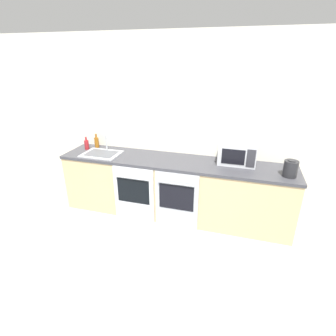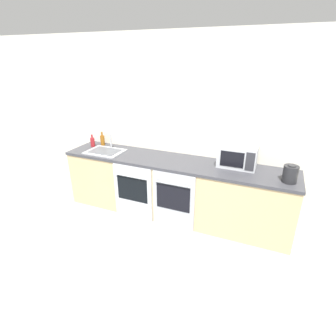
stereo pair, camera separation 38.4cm
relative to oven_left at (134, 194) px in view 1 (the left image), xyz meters
The scene contains 10 objects.
ground_plane 1.69m from the oven_left, 72.00° to the right, with size 16.00×16.00×0.00m, color gray.
wall_back 1.23m from the oven_left, 54.10° to the left, with size 10.00×0.06×2.60m.
counter_back 0.61m from the oven_left, 34.12° to the left, with size 3.38×0.68×0.89m.
oven_left is the anchor object (origin of this frame).
oven_right 0.64m from the oven_left, ahead, with size 0.61×0.06×0.84m.
microwave 1.57m from the oven_left, 19.08° to the left, with size 0.50×0.33×0.30m.
bottle_amber 1.15m from the oven_left, 147.95° to the left, with size 0.07×0.07×0.23m.
bottle_red 1.19m from the oven_left, 156.73° to the left, with size 0.07×0.07×0.20m.
kettle 2.11m from the oven_left, ahead, with size 0.17×0.17×0.22m.
sink 0.83m from the oven_left, 156.84° to the left, with size 0.56×0.43×0.25m.
Camera 1 is at (0.92, -1.49, 2.25)m, focal length 28.00 mm.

